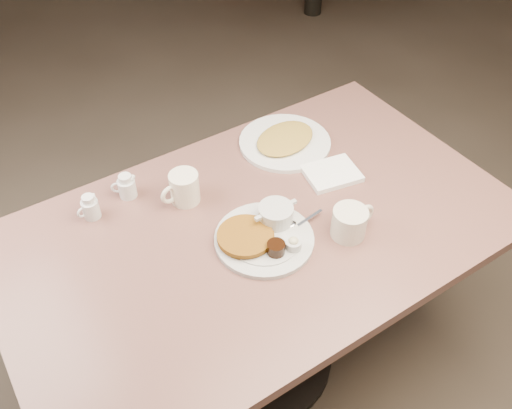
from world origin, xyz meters
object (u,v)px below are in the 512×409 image
creamer_left (90,208)px  creamer_right (127,187)px  diner_table (259,262)px  hash_plate (285,141)px  coffee_mug_near (350,222)px  main_plate (264,233)px  coffee_mug_far (184,188)px

creamer_left → creamer_right: size_ratio=1.00×
diner_table → creamer_right: 0.48m
creamer_right → hash_plate: 0.56m
coffee_mug_near → creamer_right: 0.68m
diner_table → coffee_mug_near: bearing=-39.9°
diner_table → main_plate: size_ratio=4.31×
main_plate → coffee_mug_far: 0.29m
main_plate → coffee_mug_far: bearing=113.7°
main_plate → creamer_left: creamer_left is taller
main_plate → creamer_left: bearing=137.0°
creamer_left → creamer_right: same height
coffee_mug_far → diner_table: bearing=-58.4°
creamer_left → coffee_mug_near: bearing=-38.4°
main_plate → coffee_mug_near: size_ratio=2.43×
main_plate → coffee_mug_near: coffee_mug_near is taller
main_plate → coffee_mug_far: (-0.12, 0.26, 0.03)m
coffee_mug_near → coffee_mug_far: 0.51m
diner_table → coffee_mug_far: coffee_mug_far is taller
diner_table → hash_plate: bearing=43.9°
coffee_mug_near → creamer_left: bearing=141.6°
coffee_mug_far → creamer_right: coffee_mug_far is taller
creamer_right → creamer_left: bearing=-168.3°
diner_table → creamer_left: 0.54m
coffee_mug_near → creamer_right: (-0.47, 0.50, -0.01)m
creamer_right → coffee_mug_far: bearing=-40.0°
diner_table → main_plate: bearing=-109.5°
main_plate → diner_table: bearing=70.5°
coffee_mug_far → hash_plate: size_ratio=0.34×
main_plate → creamer_right: 0.46m
hash_plate → coffee_mug_far: bearing=-172.1°
creamer_right → hash_plate: (0.56, -0.06, -0.02)m
coffee_mug_far → creamer_right: size_ratio=1.64×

